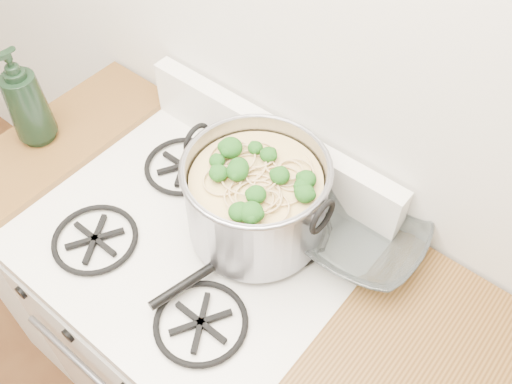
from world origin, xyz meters
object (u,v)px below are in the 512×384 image
(bottle, at_px, (24,97))
(gas_range, at_px, (204,327))
(spatula, at_px, (246,245))
(stock_pot, at_px, (256,198))
(glass_bowl, at_px, (362,242))

(bottle, bearing_deg, gas_range, 9.64)
(spatula, distance_m, bottle, 0.68)
(gas_range, distance_m, stock_pot, 0.61)
(stock_pot, bearing_deg, spatula, -71.13)
(gas_range, height_order, stock_pot, stock_pot)
(gas_range, bearing_deg, stock_pot, 48.16)
(spatula, relative_size, bottle, 1.10)
(stock_pot, distance_m, glass_bowl, 0.27)
(spatula, bearing_deg, stock_pot, 121.68)
(gas_range, bearing_deg, bottle, -177.98)
(gas_range, xyz_separation_m, stock_pot, (0.11, 0.12, 0.59))
(stock_pot, relative_size, glass_bowl, 3.18)
(spatula, distance_m, glass_bowl, 0.27)
(gas_range, xyz_separation_m, spatula, (0.13, 0.05, 0.50))
(glass_bowl, bearing_deg, stock_pot, -153.84)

